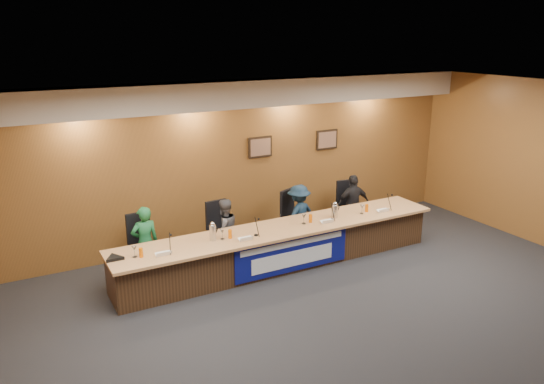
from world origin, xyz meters
The scene contains 38 objects.
floor centered at (0.00, 0.00, 0.00)m, with size 10.00×10.00×0.00m, color black.
ceiling centered at (0.00, 0.00, 3.20)m, with size 10.00×8.00×0.04m, color silver.
wall_back centered at (0.00, 4.00, 1.60)m, with size 10.00×0.04×3.20m, color brown.
soffit centered at (0.00, 3.75, 2.95)m, with size 10.00×0.50×0.50m, color beige.
dais_body centered at (0.00, 2.40, 0.35)m, with size 6.00×0.80×0.70m, color #3B2514.
dais_top centered at (0.00, 2.35, 0.72)m, with size 6.10×0.95×0.05m, color tan.
banner centered at (0.00, 1.99, 0.38)m, with size 2.20×0.02×0.65m, color navy.
banner_text_upper centered at (0.00, 1.97, 0.58)m, with size 2.00×0.01×0.10m, color silver.
banner_text_lower centered at (0.00, 1.97, 0.30)m, with size 1.60×0.01×0.28m, color silver.
wall_photo_left centered at (0.40, 3.97, 1.85)m, with size 0.52×0.04×0.42m, color black.
wall_photo_right centered at (2.00, 3.97, 1.85)m, with size 0.52×0.04×0.42m, color black.
panelist_a centered at (-2.25, 3.10, 0.64)m, with size 0.46×0.30×1.27m, color #1A6132.
panelist_b centered at (-0.79, 3.10, 0.59)m, with size 0.57×0.45×1.18m, color #4F4E53.
panelist_c centered at (0.79, 3.10, 0.61)m, with size 0.79×0.46×1.23m, color #13283D.
panelist_d centered at (2.11, 3.10, 0.63)m, with size 0.74×0.31×1.26m, color black.
office_chair_a centered at (-2.25, 3.20, 0.48)m, with size 0.48×0.48×0.08m, color black.
office_chair_b centered at (-0.79, 3.20, 0.48)m, with size 0.48×0.48×0.08m, color black.
office_chair_c centered at (0.79, 3.20, 0.48)m, with size 0.48×0.48×0.08m, color black.
office_chair_d centered at (2.11, 3.20, 0.48)m, with size 0.48×0.48×0.08m, color black.
nameplate_a centered at (-2.22, 2.13, 0.80)m, with size 0.24×0.06×0.09m, color white.
microphone_a centered at (-2.09, 2.22, 0.76)m, with size 0.07×0.07×0.02m, color black.
juice_glass_a centered at (-2.53, 2.26, 0.82)m, with size 0.06×0.06×0.15m, color #E16301.
water_glass_a centered at (-2.62, 2.31, 0.84)m, with size 0.08×0.08×0.18m, color silver.
nameplate_b centered at (-0.83, 2.08, 0.80)m, with size 0.24×0.06×0.09m, color white.
microphone_b centered at (-0.58, 2.22, 0.76)m, with size 0.07×0.07×0.02m, color black.
juice_glass_b centered at (-1.02, 2.33, 0.82)m, with size 0.06×0.06×0.15m, color #E16301.
water_glass_b centered at (-1.15, 2.34, 0.84)m, with size 0.08×0.08×0.18m, color silver.
nameplate_c centered at (0.82, 2.14, 0.80)m, with size 0.24×0.06×0.09m, color white.
microphone_c centered at (0.98, 2.26, 0.76)m, with size 0.07×0.07×0.02m, color black.
juice_glass_c centered at (0.57, 2.33, 0.82)m, with size 0.06×0.06×0.15m, color #E16301.
water_glass_c centered at (0.43, 2.33, 0.84)m, with size 0.08×0.08×0.18m, color silver.
nameplate_d centered at (2.11, 2.13, 0.80)m, with size 0.24×0.06×0.09m, color white.
microphone_d centered at (2.26, 2.21, 0.76)m, with size 0.07×0.07×0.02m, color black.
juice_glass_d centered at (1.84, 2.32, 0.82)m, with size 0.06×0.06×0.15m, color #E16301.
water_glass_d centered at (1.68, 2.27, 0.84)m, with size 0.08×0.08×0.18m, color silver.
carafe_left centered at (-1.30, 2.38, 0.88)m, with size 0.11×0.11×0.26m, color silver.
carafe_right centered at (1.11, 2.34, 0.87)m, with size 0.12×0.12×0.24m, color silver.
speakerphone centered at (-2.91, 2.37, 0.78)m, with size 0.32×0.32×0.05m, color black.
Camera 1 is at (-4.33, -5.25, 4.06)m, focal length 35.00 mm.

